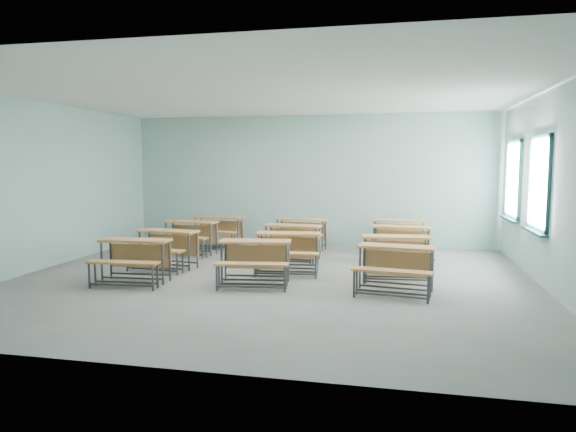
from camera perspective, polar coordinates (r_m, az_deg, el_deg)
name	(u,v)px	position (r m, az deg, el deg)	size (l,w,h in m)	color
room	(275,188)	(8.83, -1.41, 3.11)	(9.04, 8.04, 3.24)	gray
desk_unit_r0c0	(133,254)	(9.06, -16.85, -4.08)	(1.23, 0.87, 0.74)	#AA723D
desk_unit_r0c1	(255,256)	(8.56, -3.74, -4.41)	(1.28, 0.95, 0.74)	#AA723D
desk_unit_r0c2	(395,262)	(8.18, 11.82, -5.02)	(1.28, 0.95, 0.74)	#AA723D
desk_unit_r1c0	(165,243)	(10.14, -13.47, -2.95)	(1.28, 0.94, 0.74)	#AA723D
desk_unit_r1c1	(288,246)	(9.50, 0.00, -3.37)	(1.26, 0.91, 0.74)	#AA723D
desk_unit_r1c2	(396,250)	(9.27, 11.94, -3.74)	(1.25, 0.90, 0.74)	#AA723D
desk_unit_r2c0	(189,232)	(11.61, -10.94, -1.79)	(1.23, 0.87, 0.74)	#AA723D
desk_unit_r2c1	(291,237)	(10.70, 0.37, -2.33)	(1.25, 0.90, 0.74)	#AA723D
desk_unit_r2c2	(401,238)	(10.74, 12.43, -2.43)	(1.25, 0.90, 0.74)	#AA723D
desk_unit_r3c0	(217,227)	(12.47, -7.86, -1.21)	(1.21, 0.83, 0.74)	#AA723D
desk_unit_r3c1	(300,229)	(11.94, 1.37, -1.47)	(1.24, 0.88, 0.74)	#AA723D
desk_unit_r3c2	(398,231)	(11.93, 12.16, -1.61)	(1.22, 0.86, 0.74)	#AA723D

